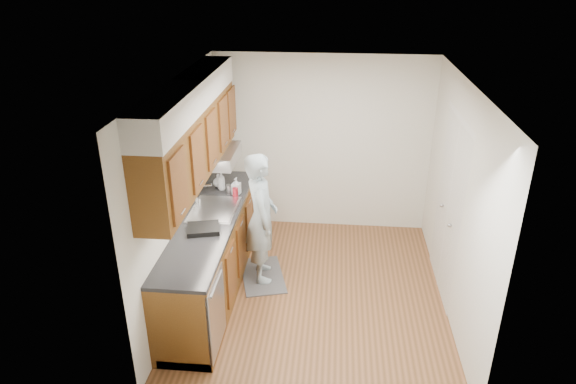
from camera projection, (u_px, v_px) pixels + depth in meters
The scene contains 16 objects.
floor at pixel (314, 292), 6.10m from camera, with size 3.50×3.50×0.00m, color brown.
ceiling at pixel (319, 83), 5.06m from camera, with size 3.50×3.50×0.00m, color white.
wall_left at pixel (182, 192), 5.71m from camera, with size 0.02×3.50×2.50m, color silver.
wall_right at pixel (457, 203), 5.45m from camera, with size 0.02×3.50×2.50m, color silver.
wall_back at pixel (322, 144), 7.16m from camera, with size 3.00×0.02×2.50m, color silver.
counter at pixel (213, 252), 6.00m from camera, with size 0.64×2.80×1.30m.
upper_cabinets at pixel (193, 131), 5.45m from camera, with size 0.47×2.80×1.21m.
closet_door at pixel (448, 209), 5.81m from camera, with size 0.02×1.22×2.05m, color white.
floor_mat at pixel (263, 276), 6.40m from camera, with size 0.49×0.84×0.02m, color slate.
person at pixel (261, 210), 6.02m from camera, with size 0.65×0.43×1.83m, color #98AEBA.
soap_bottle_a at pixel (221, 181), 6.47m from camera, with size 0.09×0.09×0.24m, color silver.
soap_bottle_b at pixel (236, 186), 6.36m from camera, with size 0.10×0.10×0.21m, color silver.
soap_bottle_c at pixel (218, 180), 6.57m from camera, with size 0.14×0.14×0.17m, color silver.
soda_can at pixel (235, 193), 6.28m from camera, with size 0.07×0.07×0.12m, color red.
steel_can at pixel (229, 189), 6.39m from camera, with size 0.06×0.06×0.12m, color #A5A5AA.
dish_rack at pixel (203, 229), 5.52m from camera, with size 0.34×0.28×0.05m, color black.
Camera 1 is at (0.18, -5.06, 3.62)m, focal length 32.00 mm.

